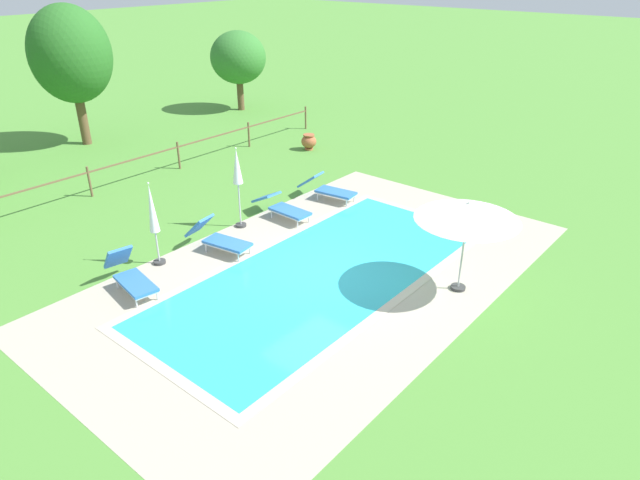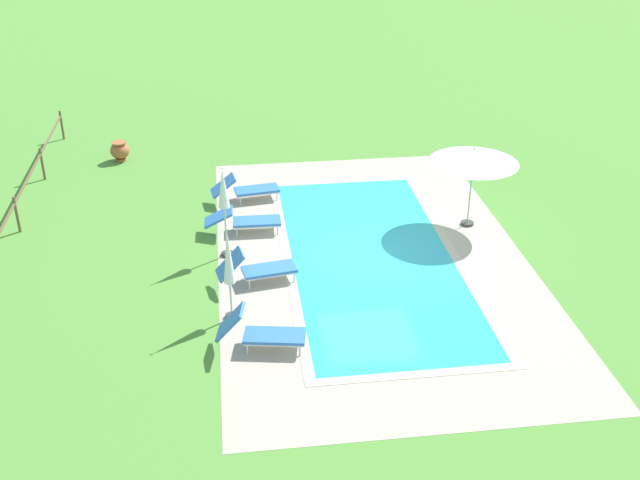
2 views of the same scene
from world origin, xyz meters
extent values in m
plane|color=#518E38|center=(0.00, 0.00, 0.00)|extent=(160.00, 160.00, 0.00)
cube|color=#B2A893|center=(0.00, 0.00, 0.00)|extent=(13.36, 7.84, 0.01)
cube|color=#2DB7C6|center=(0.00, 0.00, 0.01)|extent=(9.59, 4.07, 0.01)
cube|color=#C0B59F|center=(0.00, 2.15, 0.01)|extent=(10.07, 0.24, 0.01)
cube|color=#C0B59F|center=(0.00, -2.15, 0.01)|extent=(10.07, 0.24, 0.01)
cube|color=#C0B59F|center=(4.91, 0.00, 0.01)|extent=(0.24, 4.07, 0.01)
cube|color=#C0B59F|center=(-4.91, 0.00, 0.01)|extent=(0.24, 4.07, 0.01)
cube|color=#3370BC|center=(3.94, 2.71, 0.32)|extent=(0.78, 1.37, 0.07)
cube|color=#3370BC|center=(3.80, 3.69, 0.56)|extent=(0.69, 0.80, 0.55)
cube|color=silver|center=(3.94, 2.71, 0.26)|extent=(0.74, 1.34, 0.04)
cylinder|color=silver|center=(4.27, 2.20, 0.14)|extent=(0.04, 0.04, 0.28)
cylinder|color=silver|center=(3.77, 2.13, 0.14)|extent=(0.04, 0.04, 0.28)
cylinder|color=silver|center=(4.12, 3.30, 0.14)|extent=(0.04, 0.04, 0.28)
cylinder|color=silver|center=(3.61, 3.23, 0.14)|extent=(0.04, 0.04, 0.28)
cube|color=#3370BC|center=(-3.63, 2.76, 0.32)|extent=(0.82, 1.38, 0.07)
cube|color=#3370BC|center=(-3.47, 3.67, 0.63)|extent=(0.69, 0.69, 0.68)
cube|color=silver|center=(-3.63, 2.76, 0.26)|extent=(0.78, 1.35, 0.04)
cylinder|color=silver|center=(-3.48, 2.17, 0.14)|extent=(0.04, 0.04, 0.28)
cylinder|color=silver|center=(-3.98, 2.26, 0.14)|extent=(0.04, 0.04, 0.28)
cylinder|color=silver|center=(-3.29, 3.26, 0.14)|extent=(0.04, 0.04, 0.28)
cylinder|color=silver|center=(-3.79, 3.35, 0.14)|extent=(0.04, 0.04, 0.28)
cube|color=#3370BC|center=(1.84, 2.83, 0.32)|extent=(0.63, 1.31, 0.07)
cube|color=#3370BC|center=(1.86, 3.86, 0.50)|extent=(0.62, 0.80, 0.43)
cube|color=silver|center=(1.84, 2.83, 0.26)|extent=(0.60, 1.29, 0.04)
cylinder|color=silver|center=(2.08, 2.27, 0.14)|extent=(0.04, 0.04, 0.28)
cylinder|color=silver|center=(1.57, 2.28, 0.14)|extent=(0.04, 0.04, 0.28)
cylinder|color=silver|center=(2.10, 3.38, 0.14)|extent=(0.04, 0.04, 0.28)
cylinder|color=silver|center=(1.59, 3.39, 0.14)|extent=(0.04, 0.04, 0.28)
cube|color=#3370BC|center=(-0.83, 2.68, 0.32)|extent=(0.81, 1.38, 0.07)
cube|color=#3370BC|center=(-0.99, 3.61, 0.61)|extent=(0.70, 0.74, 0.64)
cube|color=silver|center=(-0.83, 2.68, 0.26)|extent=(0.77, 1.35, 0.04)
cylinder|color=silver|center=(-0.48, 2.18, 0.14)|extent=(0.04, 0.04, 0.28)
cylinder|color=silver|center=(-0.99, 2.09, 0.14)|extent=(0.04, 0.04, 0.28)
cylinder|color=silver|center=(-0.67, 3.27, 0.14)|extent=(0.04, 0.04, 0.28)
cylinder|color=silver|center=(-1.17, 3.18, 0.14)|extent=(0.04, 0.04, 0.28)
cylinder|color=#383838|center=(1.50, -3.01, 0.04)|extent=(0.36, 0.36, 0.08)
cylinder|color=#B2B5B7|center=(1.50, -3.01, 1.12)|extent=(0.04, 0.04, 2.24)
cone|color=white|center=(1.50, -3.01, 2.06)|extent=(2.42, 2.42, 0.39)
sphere|color=white|center=(1.50, -3.01, 2.27)|extent=(0.06, 0.06, 0.06)
cylinder|color=#383838|center=(-2.37, 3.63, 0.04)|extent=(0.32, 0.32, 0.08)
cylinder|color=#B2B5B7|center=(-2.37, 3.63, 0.47)|extent=(0.04, 0.04, 0.94)
cone|color=white|center=(-2.37, 3.63, 1.59)|extent=(0.26, 0.26, 1.29)
sphere|color=white|center=(-2.37, 3.63, 2.25)|extent=(0.05, 0.05, 0.05)
cylinder|color=#383838|center=(0.58, 3.67, 0.04)|extent=(0.32, 0.32, 0.08)
cylinder|color=#B2B5B7|center=(0.58, 3.67, 0.69)|extent=(0.04, 0.04, 1.38)
cone|color=white|center=(0.58, 3.67, 1.89)|extent=(0.29, 0.29, 1.03)
sphere|color=white|center=(0.58, 3.67, 2.43)|extent=(0.05, 0.05, 0.05)
cylinder|color=#A85B38|center=(7.61, 7.06, 0.04)|extent=(0.35, 0.35, 0.08)
ellipsoid|color=#A85B38|center=(7.61, 7.06, 0.35)|extent=(0.63, 0.63, 0.54)
cylinder|color=#A85B38|center=(7.61, 7.06, 0.62)|extent=(0.47, 0.47, 0.06)
cylinder|color=brown|center=(-1.01, 9.28, 0.53)|extent=(0.08, 0.08, 1.05)
cylinder|color=brown|center=(2.65, 9.28, 0.53)|extent=(0.08, 0.08, 1.05)
cylinder|color=brown|center=(6.30, 9.28, 0.53)|extent=(0.08, 0.08, 1.05)
cylinder|color=brown|center=(9.96, 9.28, 0.53)|extent=(0.08, 0.08, 1.05)
cube|color=brown|center=(-1.01, 9.28, 0.85)|extent=(21.93, 0.05, 0.05)
cylinder|color=brown|center=(10.59, 14.38, 0.84)|extent=(0.34, 0.34, 1.69)
ellipsoid|color=#33752D|center=(10.59, 14.38, 2.67)|extent=(2.83, 2.83, 2.62)
cylinder|color=brown|center=(2.09, 14.99, 1.13)|extent=(0.38, 0.38, 2.27)
ellipsoid|color=#286623|center=(2.09, 14.99, 3.72)|extent=(3.25, 3.25, 3.88)
camera|label=1|loc=(-9.63, -7.92, 7.20)|focal=31.61mm
camera|label=2|loc=(-16.97, 3.52, 9.63)|focal=43.11mm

